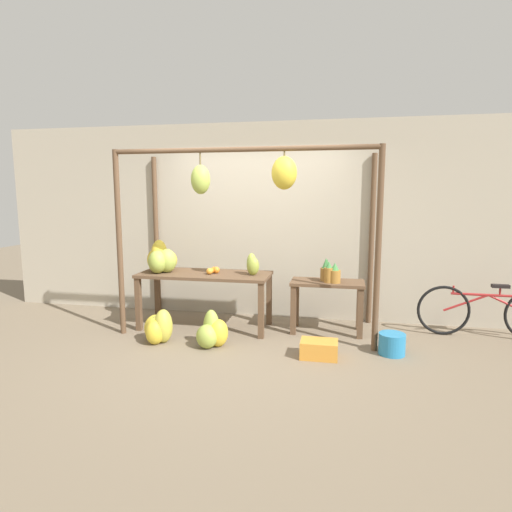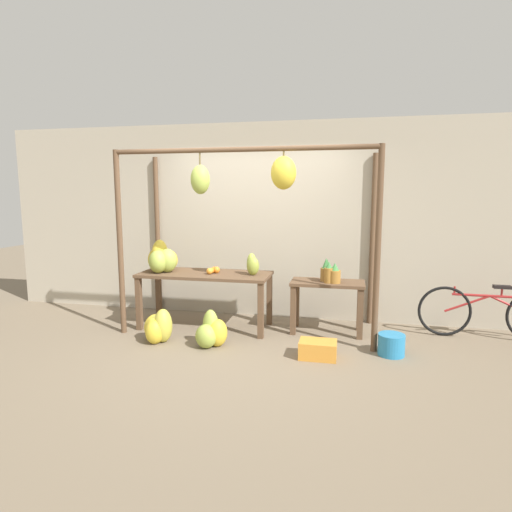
{
  "view_description": "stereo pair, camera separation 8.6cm",
  "coord_description": "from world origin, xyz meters",
  "px_view_note": "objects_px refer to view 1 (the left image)",
  "views": [
    {
      "loc": [
        1.17,
        -4.67,
        1.8
      ],
      "look_at": [
        0.09,
        0.7,
        1.0
      ],
      "focal_mm": 30.0,
      "sensor_mm": 36.0,
      "label": 1
    },
    {
      "loc": [
        1.25,
        -4.65,
        1.8
      ],
      "look_at": [
        0.09,
        0.7,
        1.0
      ],
      "focal_mm": 30.0,
      "sensor_mm": 36.0,
      "label": 2
    }
  ],
  "objects_px": {
    "orange_pile": "(213,270)",
    "parked_bicycle": "(487,312)",
    "fruit_crate_white": "(319,349)",
    "banana_pile_ground_left": "(158,329)",
    "banana_pile_on_table": "(161,260)",
    "blue_bucket": "(392,344)",
    "banana_pile_ground_right": "(212,333)",
    "pineapple_cluster": "(329,273)",
    "papaya_pile": "(252,265)"
  },
  "relations": [
    {
      "from": "orange_pile",
      "to": "blue_bucket",
      "type": "xyz_separation_m",
      "value": [
        2.25,
        -0.53,
        -0.67
      ]
    },
    {
      "from": "pineapple_cluster",
      "to": "parked_bicycle",
      "type": "distance_m",
      "value": 2.02
    },
    {
      "from": "pineapple_cluster",
      "to": "papaya_pile",
      "type": "bearing_deg",
      "value": -174.91
    },
    {
      "from": "banana_pile_ground_left",
      "to": "parked_bicycle",
      "type": "height_order",
      "value": "parked_bicycle"
    },
    {
      "from": "banana_pile_on_table",
      "to": "banana_pile_ground_right",
      "type": "bearing_deg",
      "value": -36.52
    },
    {
      "from": "blue_bucket",
      "to": "banana_pile_on_table",
      "type": "bearing_deg",
      "value": 170.28
    },
    {
      "from": "banana_pile_ground_left",
      "to": "banana_pile_ground_right",
      "type": "bearing_deg",
      "value": -1.33
    },
    {
      "from": "pineapple_cluster",
      "to": "orange_pile",
      "type": "bearing_deg",
      "value": -176.29
    },
    {
      "from": "banana_pile_on_table",
      "to": "orange_pile",
      "type": "relative_size",
      "value": 2.86
    },
    {
      "from": "orange_pile",
      "to": "pineapple_cluster",
      "type": "relative_size",
      "value": 0.64
    },
    {
      "from": "fruit_crate_white",
      "to": "parked_bicycle",
      "type": "relative_size",
      "value": 0.25
    },
    {
      "from": "orange_pile",
      "to": "parked_bicycle",
      "type": "height_order",
      "value": "orange_pile"
    },
    {
      "from": "banana_pile_on_table",
      "to": "parked_bicycle",
      "type": "xyz_separation_m",
      "value": [
        4.2,
        0.31,
        -0.58
      ]
    },
    {
      "from": "banana_pile_ground_right",
      "to": "fruit_crate_white",
      "type": "bearing_deg",
      "value": -4.07
    },
    {
      "from": "banana_pile_on_table",
      "to": "orange_pile",
      "type": "bearing_deg",
      "value": 1.72
    },
    {
      "from": "banana_pile_ground_left",
      "to": "parked_bicycle",
      "type": "relative_size",
      "value": 0.27
    },
    {
      "from": "banana_pile_ground_right",
      "to": "parked_bicycle",
      "type": "relative_size",
      "value": 0.27
    },
    {
      "from": "banana_pile_ground_right",
      "to": "blue_bucket",
      "type": "height_order",
      "value": "banana_pile_ground_right"
    },
    {
      "from": "banana_pile_ground_left",
      "to": "banana_pile_ground_right",
      "type": "distance_m",
      "value": 0.69
    },
    {
      "from": "pineapple_cluster",
      "to": "banana_pile_ground_left",
      "type": "bearing_deg",
      "value": -158.93
    },
    {
      "from": "banana_pile_ground_right",
      "to": "papaya_pile",
      "type": "xyz_separation_m",
      "value": [
        0.34,
        0.71,
        0.7
      ]
    },
    {
      "from": "orange_pile",
      "to": "papaya_pile",
      "type": "relative_size",
      "value": 0.69
    },
    {
      "from": "orange_pile",
      "to": "fruit_crate_white",
      "type": "bearing_deg",
      "value": -28.48
    },
    {
      "from": "orange_pile",
      "to": "banana_pile_ground_left",
      "type": "distance_m",
      "value": 1.05
    },
    {
      "from": "banana_pile_on_table",
      "to": "blue_bucket",
      "type": "distance_m",
      "value": 3.12
    },
    {
      "from": "banana_pile_on_table",
      "to": "papaya_pile",
      "type": "height_order",
      "value": "banana_pile_on_table"
    },
    {
      "from": "blue_bucket",
      "to": "orange_pile",
      "type": "bearing_deg",
      "value": 166.73
    },
    {
      "from": "banana_pile_on_table",
      "to": "banana_pile_ground_right",
      "type": "xyz_separation_m",
      "value": [
        0.91,
        -0.68,
        -0.74
      ]
    },
    {
      "from": "orange_pile",
      "to": "fruit_crate_white",
      "type": "xyz_separation_m",
      "value": [
        1.45,
        -0.79,
        -0.69
      ]
    },
    {
      "from": "orange_pile",
      "to": "blue_bucket",
      "type": "bearing_deg",
      "value": -13.27
    },
    {
      "from": "banana_pile_ground_right",
      "to": "banana_pile_ground_left",
      "type": "bearing_deg",
      "value": 178.67
    },
    {
      "from": "pineapple_cluster",
      "to": "fruit_crate_white",
      "type": "relative_size",
      "value": 0.74
    },
    {
      "from": "banana_pile_ground_right",
      "to": "fruit_crate_white",
      "type": "distance_m",
      "value": 1.26
    },
    {
      "from": "banana_pile_on_table",
      "to": "banana_pile_ground_left",
      "type": "distance_m",
      "value": 1.02
    },
    {
      "from": "orange_pile",
      "to": "parked_bicycle",
      "type": "bearing_deg",
      "value": 4.74
    },
    {
      "from": "banana_pile_on_table",
      "to": "blue_bucket",
      "type": "height_order",
      "value": "banana_pile_on_table"
    },
    {
      "from": "blue_bucket",
      "to": "parked_bicycle",
      "type": "height_order",
      "value": "parked_bicycle"
    },
    {
      "from": "banana_pile_ground_right",
      "to": "parked_bicycle",
      "type": "bearing_deg",
      "value": 16.7
    },
    {
      "from": "pineapple_cluster",
      "to": "fruit_crate_white",
      "type": "height_order",
      "value": "pineapple_cluster"
    },
    {
      "from": "banana_pile_ground_right",
      "to": "banana_pile_on_table",
      "type": "bearing_deg",
      "value": 143.48
    },
    {
      "from": "banana_pile_on_table",
      "to": "fruit_crate_white",
      "type": "relative_size",
      "value": 1.36
    },
    {
      "from": "pineapple_cluster",
      "to": "banana_pile_ground_right",
      "type": "bearing_deg",
      "value": -149.09
    },
    {
      "from": "banana_pile_ground_right",
      "to": "fruit_crate_white",
      "type": "xyz_separation_m",
      "value": [
        1.26,
        -0.09,
        -0.08
      ]
    },
    {
      "from": "fruit_crate_white",
      "to": "parked_bicycle",
      "type": "distance_m",
      "value": 2.31
    },
    {
      "from": "orange_pile",
      "to": "parked_bicycle",
      "type": "relative_size",
      "value": 0.12
    },
    {
      "from": "parked_bicycle",
      "to": "pineapple_cluster",
      "type": "bearing_deg",
      "value": -174.45
    },
    {
      "from": "blue_bucket",
      "to": "parked_bicycle",
      "type": "xyz_separation_m",
      "value": [
        1.22,
        0.82,
        0.22
      ]
    },
    {
      "from": "fruit_crate_white",
      "to": "blue_bucket",
      "type": "distance_m",
      "value": 0.84
    },
    {
      "from": "fruit_crate_white",
      "to": "papaya_pile",
      "type": "bearing_deg",
      "value": 139.12
    },
    {
      "from": "banana_pile_on_table",
      "to": "banana_pile_ground_left",
      "type": "bearing_deg",
      "value": -71.75
    }
  ]
}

